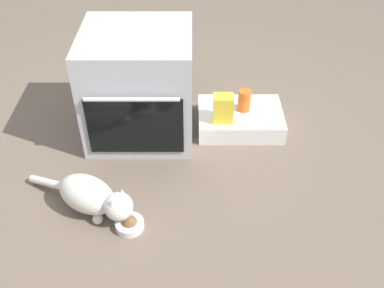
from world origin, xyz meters
The scene contains 7 objects.
ground centered at (0.00, 0.00, 0.00)m, with size 8.00×8.00×0.00m, color #6B5B4C.
oven centered at (-0.09, 0.42, 0.33)m, with size 0.64×0.65×0.66m.
pantry_cabinet centered at (0.54, 0.45, 0.06)m, with size 0.53×0.39×0.12m, color white.
food_bowl centered at (-0.08, -0.39, 0.03)m, with size 0.14×0.14×0.08m.
cat centered at (-0.28, -0.29, 0.11)m, with size 0.62×0.39×0.21m.
sauce_jar centered at (0.56, 0.46, 0.19)m, with size 0.08×0.08×0.14m, color #D16023.
snack_bag centered at (0.42, 0.35, 0.21)m, with size 0.12×0.09×0.18m, color yellow.
Camera 1 is at (0.23, -1.85, 1.76)m, focal length 41.53 mm.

